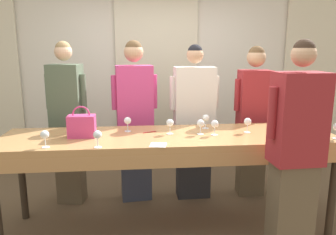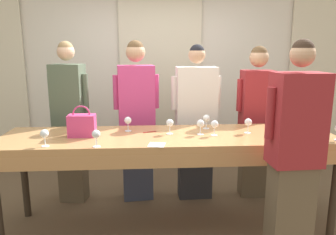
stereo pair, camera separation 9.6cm
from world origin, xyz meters
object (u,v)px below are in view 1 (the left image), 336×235
object	(u,v)px
wine_glass_center_mid	(206,118)
wine_bottle	(324,126)
guest_olive_jacket	(68,122)
handbag	(82,126)
guest_striped_shirt	(253,119)
tasting_bar	(169,144)
wine_glass_back_mid	(248,122)
wine_glass_front_mid	(97,135)
wine_glass_center_left	(170,123)
host_pouring	(295,157)
wine_glass_front_right	(45,135)
guest_cream_sweater	(194,123)
guest_pink_top	(135,120)
wine_glass_back_left	(128,121)
wine_glass_back_right	(215,124)
wine_glass_front_left	(201,124)

from	to	relation	value
wine_glass_center_mid	wine_bottle	bearing A→B (deg)	-25.27
guest_olive_jacket	wine_bottle	bearing A→B (deg)	-20.86
handbag	guest_striped_shirt	world-z (taller)	guest_striped_shirt
guest_olive_jacket	tasting_bar	bearing A→B (deg)	-33.47
wine_glass_center_mid	wine_glass_back_mid	world-z (taller)	same
handbag	wine_glass_front_mid	xyz separation A→B (m)	(0.18, -0.34, -0.00)
wine_bottle	wine_glass_center_left	xyz separation A→B (m)	(-1.37, 0.28, -0.01)
wine_glass_center_mid	wine_glass_back_mid	size ratio (longest dim) A/B	1.00
tasting_bar	wine_glass_center_mid	distance (m)	0.50
host_pouring	wine_bottle	bearing A→B (deg)	41.29
wine_glass_front_right	guest_cream_sweater	xyz separation A→B (m)	(1.41, 0.99, -0.15)
tasting_bar	wine_glass_back_mid	world-z (taller)	wine_glass_back_mid
wine_bottle	tasting_bar	bearing A→B (deg)	170.62
guest_pink_top	guest_olive_jacket	bearing A→B (deg)	180.00
wine_glass_back_left	wine_glass_back_mid	size ratio (longest dim) A/B	1.00
wine_glass_front_mid	wine_glass_back_left	bearing A→B (deg)	65.57
wine_glass_center_mid	wine_glass_back_left	distance (m)	0.79
wine_glass_front_mid	wine_glass_back_left	world-z (taller)	same
guest_olive_jacket	guest_striped_shirt	distance (m)	2.14
wine_bottle	wine_glass_front_right	xyz separation A→B (m)	(-2.44, -0.05, -0.01)
wine_glass_back_mid	wine_glass_back_right	size ratio (longest dim) A/B	1.00
wine_glass_back_left	guest_cream_sweater	world-z (taller)	guest_cream_sweater
guest_olive_jacket	wine_glass_back_right	bearing A→B (deg)	-26.16
wine_glass_back_mid	guest_striped_shirt	distance (m)	0.75
wine_bottle	wine_glass_back_left	xyz separation A→B (m)	(-1.78, 0.42, -0.01)
handbag	host_pouring	size ratio (longest dim) A/B	0.16
wine_bottle	wine_glass_center_left	world-z (taller)	wine_bottle
handbag	wine_glass_front_left	size ratio (longest dim) A/B	2.01
guest_olive_jacket	wine_glass_center_left	bearing A→B (deg)	-31.14
wine_glass_front_left	wine_glass_front_right	distance (m)	1.38
guest_pink_top	wine_glass_front_mid	bearing A→B (deg)	-106.28
wine_bottle	guest_olive_jacket	distance (m)	2.64
tasting_bar	host_pouring	bearing A→B (deg)	-34.80
guest_cream_sweater	wine_glass_front_mid	bearing A→B (deg)	-133.59
guest_olive_jacket	host_pouring	world-z (taller)	guest_olive_jacket
wine_glass_back_mid	guest_striped_shirt	world-z (taller)	guest_striped_shirt
tasting_bar	handbag	size ratio (longest dim) A/B	10.79
tasting_bar	wine_bottle	xyz separation A→B (m)	(1.39, -0.23, 0.19)
tasting_bar	wine_glass_back_right	size ratio (longest dim) A/B	21.67
guest_striped_shirt	wine_glass_front_left	bearing A→B (deg)	-137.70
wine_glass_front_mid	wine_glass_front_right	size ratio (longest dim) A/B	1.00
wine_glass_front_mid	guest_pink_top	bearing A→B (deg)	73.72
wine_bottle	guest_pink_top	xyz separation A→B (m)	(-1.71, 0.94, -0.11)
wine_glass_center_left	wine_glass_back_right	size ratio (longest dim) A/B	1.00
wine_glass_front_right	wine_glass_back_mid	distance (m)	1.85
wine_glass_front_left	wine_glass_center_mid	bearing A→B (deg)	66.79
wine_glass_center_left	wine_bottle	bearing A→B (deg)	-11.59
wine_glass_back_left	wine_glass_back_right	distance (m)	0.84
wine_glass_front_mid	wine_glass_back_left	xyz separation A→B (m)	(0.23, 0.51, -0.00)
wine_glass_center_left	guest_pink_top	distance (m)	0.74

